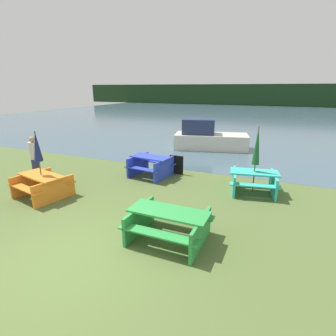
% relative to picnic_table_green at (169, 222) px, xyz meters
% --- Properties ---
extents(ground_plane, '(60.00, 60.00, 0.00)m').
position_rel_picnic_table_green_xyz_m(ground_plane, '(-1.61, -1.50, -0.44)').
color(ground_plane, '#516633').
extents(water, '(60.00, 50.00, 0.00)m').
position_rel_picnic_table_green_xyz_m(water, '(-1.61, 30.11, -0.45)').
color(water, '#425B6B').
rests_on(water, ground_plane).
extents(far_treeline, '(80.00, 1.60, 4.00)m').
position_rel_picnic_table_green_xyz_m(far_treeline, '(-1.61, 50.11, 1.56)').
color(far_treeline, '#193319').
rests_on(far_treeline, water).
extents(picnic_table_green, '(1.79, 1.39, 0.72)m').
position_rel_picnic_table_green_xyz_m(picnic_table_green, '(0.00, 0.00, 0.00)').
color(picnic_table_green, green).
rests_on(picnic_table_green, ground_plane).
extents(picnic_table_orange, '(1.78, 1.66, 0.73)m').
position_rel_picnic_table_green_xyz_m(picnic_table_orange, '(-4.61, 0.68, -0.00)').
color(picnic_table_orange, orange).
rests_on(picnic_table_orange, ground_plane).
extents(picnic_table_teal, '(1.73, 1.63, 0.72)m').
position_rel_picnic_table_green_xyz_m(picnic_table_teal, '(1.43, 3.71, -0.01)').
color(picnic_table_teal, '#33B7A8').
rests_on(picnic_table_teal, ground_plane).
extents(picnic_table_blue, '(1.66, 1.55, 0.80)m').
position_rel_picnic_table_green_xyz_m(picnic_table_blue, '(-2.41, 3.83, 0.02)').
color(picnic_table_blue, blue).
rests_on(picnic_table_blue, ground_plane).
extents(umbrella_navy, '(0.25, 0.25, 2.09)m').
position_rel_picnic_table_green_xyz_m(umbrella_navy, '(-4.61, 0.68, 1.17)').
color(umbrella_navy, brown).
rests_on(umbrella_navy, ground_plane).
extents(umbrella_darkgreen, '(0.24, 0.24, 2.18)m').
position_rel_picnic_table_green_xyz_m(umbrella_darkgreen, '(1.43, 3.71, 1.11)').
color(umbrella_darkgreen, brown).
rests_on(umbrella_darkgreen, ground_plane).
extents(boat, '(4.27, 2.55, 1.66)m').
position_rel_picnic_table_green_xyz_m(boat, '(-1.66, 9.45, 0.17)').
color(boat, beige).
rests_on(boat, water).
extents(person, '(0.32, 0.32, 1.60)m').
position_rel_picnic_table_green_xyz_m(person, '(-6.32, 1.92, 0.36)').
color(person, '#283351').
rests_on(person, ground_plane).
extents(signboard, '(0.55, 0.08, 0.75)m').
position_rel_picnic_table_green_xyz_m(signboard, '(-1.61, 4.51, -0.07)').
color(signboard, black).
rests_on(signboard, ground_plane).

